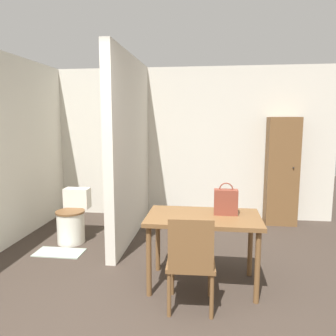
{
  "coord_description": "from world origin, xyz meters",
  "views": [
    {
      "loc": [
        0.55,
        -2.06,
        1.65
      ],
      "look_at": [
        0.04,
        1.86,
        1.07
      ],
      "focal_mm": 35.0,
      "sensor_mm": 36.0,
      "label": 1
    }
  ],
  "objects": [
    {
      "name": "handbag",
      "position": [
        0.71,
        1.12,
        0.85
      ],
      "size": [
        0.23,
        0.1,
        0.32
      ],
      "color": "brown",
      "rests_on": "dining_table"
    },
    {
      "name": "wall_back",
      "position": [
        0.0,
        3.47,
        1.25
      ],
      "size": [
        5.08,
        0.12,
        2.5
      ],
      "color": "beige",
      "rests_on": "ground_plane"
    },
    {
      "name": "partition_wall",
      "position": [
        -0.55,
        2.38,
        1.25
      ],
      "size": [
        0.12,
        2.05,
        2.5
      ],
      "color": "beige",
      "rests_on": "ground_plane"
    },
    {
      "name": "bath_mat",
      "position": [
        -1.3,
        1.62,
        0.01
      ],
      "size": [
        0.6,
        0.31,
        0.01
      ],
      "color": "#99A899",
      "rests_on": "ground_plane"
    },
    {
      "name": "dining_table",
      "position": [
        0.5,
        1.05,
        0.63
      ],
      "size": [
        1.11,
        0.65,
        0.72
      ],
      "color": "brown",
      "rests_on": "ground_plane"
    },
    {
      "name": "toilet",
      "position": [
        -1.3,
        2.05,
        0.3
      ],
      "size": [
        0.38,
        0.53,
        0.7
      ],
      "color": "silver",
      "rests_on": "ground_plane"
    },
    {
      "name": "wooden_chair",
      "position": [
        0.4,
        0.59,
        0.46
      ],
      "size": [
        0.43,
        0.43,
        0.86
      ],
      "rotation": [
        0.0,
        0.0,
        0.04
      ],
      "color": "brown",
      "rests_on": "ground_plane"
    },
    {
      "name": "wooden_cabinet",
      "position": [
        1.67,
        3.22,
        0.84
      ],
      "size": [
        0.48,
        0.37,
        1.69
      ],
      "color": "brown",
      "rests_on": "ground_plane"
    }
  ]
}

